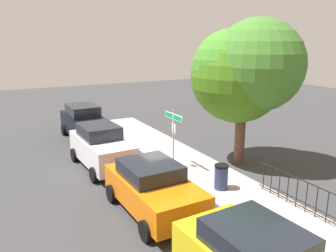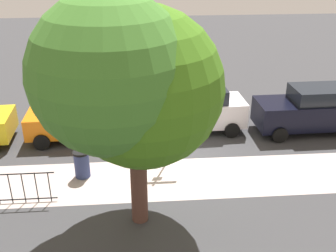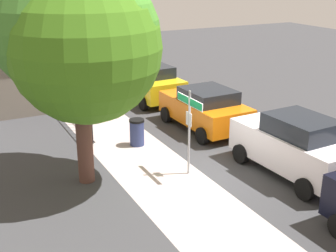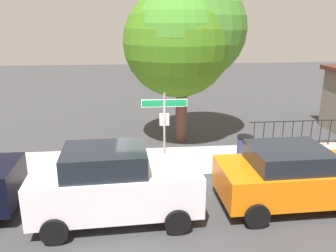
# 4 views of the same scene
# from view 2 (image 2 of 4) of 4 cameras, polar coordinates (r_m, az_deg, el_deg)

# --- Properties ---
(ground_plane) EXTENTS (60.00, 60.00, 0.00)m
(ground_plane) POSITION_cam_2_polar(r_m,az_deg,el_deg) (15.06, 0.50, -4.79)
(ground_plane) COLOR #38383A
(sidewalk_strip) EXTENTS (24.00, 2.60, 0.00)m
(sidewalk_strip) POSITION_cam_2_polar(r_m,az_deg,el_deg) (13.93, -7.33, -7.75)
(sidewalk_strip) COLOR #B5A39D
(sidewalk_strip) RESTS_ON ground_plane
(street_sign) EXTENTS (1.48, 0.07, 2.69)m
(street_sign) POSITION_cam_2_polar(r_m,az_deg,el_deg) (13.82, -0.42, 1.07)
(street_sign) COLOR #9EA0A5
(street_sign) RESTS_ON ground_plane
(shade_tree) EXTENTS (4.90, 4.54, 6.58)m
(shade_tree) POSITION_cam_2_polar(r_m,az_deg,el_deg) (10.18, -5.08, 6.58)
(shade_tree) COLOR brown
(shade_tree) RESTS_ON ground_plane
(car_black) EXTENTS (4.54, 2.05, 1.97)m
(car_black) POSITION_cam_2_polar(r_m,az_deg,el_deg) (17.84, 19.68, 2.19)
(car_black) COLOR black
(car_black) RESTS_ON ground_plane
(car_white) EXTENTS (4.25, 2.10, 1.94)m
(car_white) POSITION_cam_2_polar(r_m,az_deg,el_deg) (16.95, 3.98, 2.41)
(car_white) COLOR white
(car_white) RESTS_ON ground_plane
(car_orange) EXTENTS (4.16, 2.23, 1.68)m
(car_orange) POSITION_cam_2_polar(r_m,az_deg,el_deg) (16.75, -12.37, 1.17)
(car_orange) COLOR orange
(car_orange) RESTS_ON ground_plane
(trash_bin) EXTENTS (0.55, 0.55, 0.98)m
(trash_bin) POSITION_cam_2_polar(r_m,az_deg,el_deg) (14.13, -12.17, -5.29)
(trash_bin) COLOR navy
(trash_bin) RESTS_ON ground_plane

